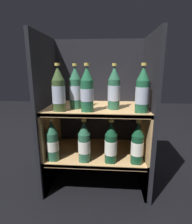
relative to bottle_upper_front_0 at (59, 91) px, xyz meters
name	(u,v)px	position (x,y,z in m)	size (l,w,h in m)	color
ground_plane	(94,200)	(0.19, -0.05, -0.63)	(6.00, 6.00, 0.00)	black
fridge_back_wall	(99,107)	(0.19, 0.34, -0.16)	(0.64, 0.02, 0.93)	black
fridge_side_left	(48,113)	(-0.12, 0.14, -0.16)	(0.02, 0.42, 0.93)	black
fridge_side_right	(147,115)	(0.50, 0.14, -0.16)	(0.02, 0.42, 0.93)	black
shelf_lower	(97,157)	(0.19, 0.13, -0.45)	(0.60, 0.38, 0.22)	tan
shelf_upper	(97,128)	(0.19, 0.13, -0.25)	(0.60, 0.38, 0.52)	tan
bottle_upper_front_0	(59,91)	(0.00, 0.00, 0.00)	(0.07, 0.07, 0.25)	#384C28
bottle_upper_front_1	(87,91)	(0.15, 0.00, 0.00)	(0.07, 0.07, 0.25)	#1E5638
bottle_upper_front_2	(142,92)	(0.44, 0.00, 0.00)	(0.07, 0.07, 0.25)	#1E5638
bottle_upper_back_0	(75,89)	(0.08, 0.08, 0.00)	(0.07, 0.07, 0.25)	#285B42
bottle_upper_back_1	(114,90)	(0.30, 0.08, 0.00)	(0.07, 0.07, 0.25)	#285B42
bottle_lower_front_0	(53,142)	(-0.05, 0.00, -0.29)	(0.07, 0.07, 0.25)	#285B42
bottle_lower_front_1	(84,143)	(0.13, 0.00, -0.29)	(0.07, 0.07, 0.25)	#285B42
bottle_lower_front_2	(111,144)	(0.28, 0.00, -0.29)	(0.07, 0.07, 0.25)	#144228
bottle_lower_front_3	(137,145)	(0.43, 0.00, -0.29)	(0.07, 0.07, 0.25)	#144228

